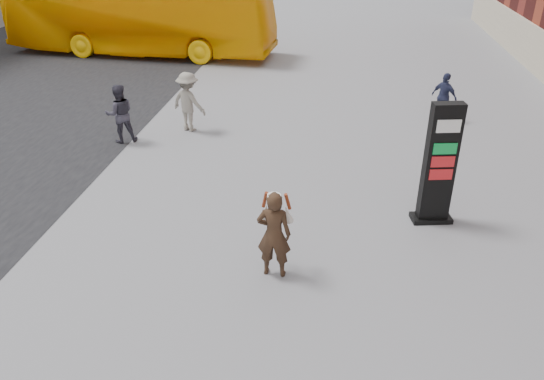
# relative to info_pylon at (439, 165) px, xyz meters

# --- Properties ---
(ground) EXTENTS (100.00, 100.00, 0.00)m
(ground) POSITION_rel_info_pylon_xyz_m (-3.40, -2.01, -1.38)
(ground) COLOR #9E9EA3
(info_pylon) EXTENTS (0.95, 0.60, 2.77)m
(info_pylon) POSITION_rel_info_pylon_xyz_m (0.00, 0.00, 0.00)
(info_pylon) COLOR black
(info_pylon) RESTS_ON ground
(woman) EXTENTS (0.68, 0.62, 1.78)m
(woman) POSITION_rel_info_pylon_xyz_m (-3.28, -2.41, -0.47)
(woman) COLOR black
(woman) RESTS_ON ground
(bus) EXTENTS (12.97, 4.01, 3.56)m
(bus) POSITION_rel_info_pylon_xyz_m (-11.79, 14.30, 0.40)
(bus) COLOR #FDB405
(bus) RESTS_ON road
(pedestrian_a) EXTENTS (1.07, 0.99, 1.76)m
(pedestrian_a) POSITION_rel_info_pylon_xyz_m (-8.64, 3.55, -0.50)
(pedestrian_a) COLOR #35333F
(pedestrian_a) RESTS_ON ground
(pedestrian_b) EXTENTS (1.38, 1.13, 1.86)m
(pedestrian_b) POSITION_rel_info_pylon_xyz_m (-6.86, 4.72, -0.45)
(pedestrian_b) COLOR gray
(pedestrian_b) RESTS_ON ground
(pedestrian_c) EXTENTS (0.94, 0.91, 1.57)m
(pedestrian_c) POSITION_rel_info_pylon_xyz_m (1.21, 6.71, -0.60)
(pedestrian_c) COLOR #292E4D
(pedestrian_c) RESTS_ON ground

